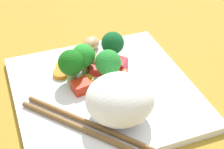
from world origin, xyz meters
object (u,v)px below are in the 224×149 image
Objects in this scene: square_plate at (104,92)px; broccoli_floret_2 at (113,44)px; chopstick_pair at (86,126)px; carrot_slice_3 at (86,59)px; rice_mound at (122,99)px.

broccoli_floret_2 is at bearing -28.93° from square_plate.
broccoli_floret_2 reaches higher than chopstick_pair.
square_plate is 5.30× the size of broccoli_floret_2.
broccoli_floret_2 is 5.59cm from carrot_slice_3.
carrot_slice_3 is at bearing 122.58° from chopstick_pair.
chopstick_pair is (-7.46, 5.28, 1.01)cm from square_plate.
square_plate is at bearing 3.03° from rice_mound.
carrot_slice_3 is at bearing 2.72° from rice_mound.
chopstick_pair reaches higher than square_plate.
broccoli_floret_2 is at bearing -14.66° from rice_mound.
rice_mound is 15.27cm from broccoli_floret_2.
carrot_slice_3 is (8.85, 0.38, 0.91)cm from square_plate.
rice_mound is at bearing -177.28° from carrot_slice_3.
broccoli_floret_2 is (7.67, -4.24, 3.83)cm from square_plate.
square_plate is 10.02× the size of carrot_slice_3.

